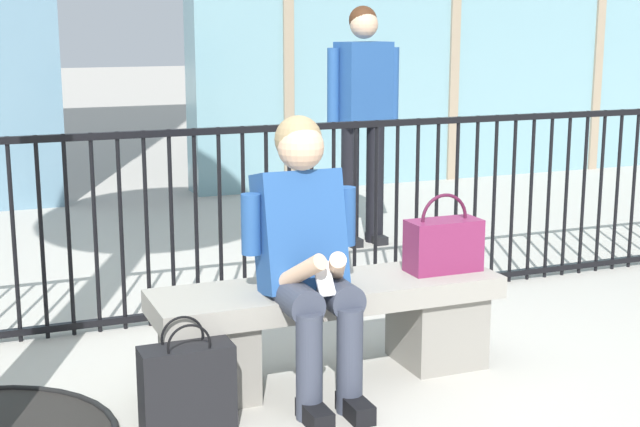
# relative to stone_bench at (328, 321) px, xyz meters

# --- Properties ---
(ground_plane) EXTENTS (60.00, 60.00, 0.00)m
(ground_plane) POSITION_rel_stone_bench_xyz_m (0.00, 0.00, -0.27)
(ground_plane) COLOR #B2ADA3
(stone_bench) EXTENTS (1.60, 0.44, 0.45)m
(stone_bench) POSITION_rel_stone_bench_xyz_m (0.00, 0.00, 0.00)
(stone_bench) COLOR gray
(stone_bench) RESTS_ON ground
(seated_person_with_phone) EXTENTS (0.52, 0.66, 1.21)m
(seated_person_with_phone) POSITION_rel_stone_bench_xyz_m (-0.15, -0.13, 0.38)
(seated_person_with_phone) COLOR #383D4C
(seated_person_with_phone) RESTS_ON ground
(handbag_on_bench) EXTENTS (0.35, 0.16, 0.37)m
(handbag_on_bench) POSITION_rel_stone_bench_xyz_m (0.58, -0.01, 0.31)
(handbag_on_bench) COLOR #7A234C
(handbag_on_bench) RESTS_ON stone_bench
(shopping_bag) EXTENTS (0.37, 0.15, 0.46)m
(shopping_bag) POSITION_rel_stone_bench_xyz_m (-0.73, -0.30, -0.09)
(shopping_bag) COLOR black
(shopping_bag) RESTS_ON ground
(bystander_at_railing) EXTENTS (0.55, 0.30, 1.71)m
(bystander_at_railing) POSITION_rel_stone_bench_xyz_m (1.24, 2.34, 0.73)
(bystander_at_railing) COLOR black
(bystander_at_railing) RESTS_ON ground
(plaza_railing) EXTENTS (8.42, 0.04, 1.05)m
(plaza_railing) POSITION_rel_stone_bench_xyz_m (-0.00, 1.04, 0.26)
(plaza_railing) COLOR black
(plaza_railing) RESTS_ON ground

